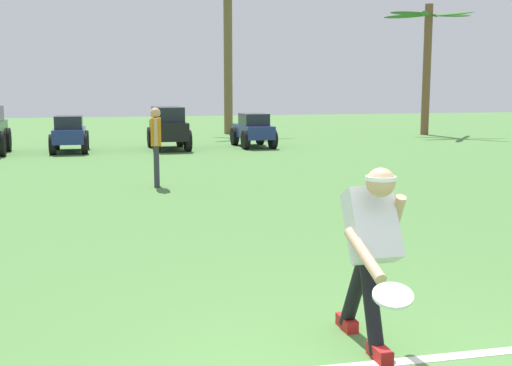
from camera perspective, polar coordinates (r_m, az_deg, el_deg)
name	(u,v)px	position (r m, az deg, el deg)	size (l,w,h in m)	color
field_line_paint	(353,366)	(4.76, 8.62, -15.80)	(18.49, 0.11, 0.01)	white
frisbee_thrower	(371,247)	(4.83, 10.16, -5.62)	(0.47, 1.12, 1.40)	black
frisbee_in_flight	(393,296)	(4.10, 12.07, -9.77)	(0.32, 0.32, 0.10)	white
teammate_near_sideline	(156,139)	(12.74, -8.88, 3.85)	(0.24, 0.50, 1.56)	#33333D
parked_car_slot_c	(69,133)	(20.29, -16.25, 4.26)	(1.16, 2.23, 1.10)	navy
parked_car_slot_d	(168,126)	(20.54, -7.81, 5.00)	(1.15, 2.41, 1.34)	black
parked_car_slot_e	(253,130)	(21.14, -0.25, 4.75)	(1.09, 2.20, 1.10)	navy
palm_tree_far_left	(227,44)	(27.15, -2.56, 12.26)	(3.39, 3.15, 6.50)	brown
palm_tree_left_of_centre	(427,55)	(27.50, 14.99, 10.92)	(3.54, 3.31, 5.27)	brown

